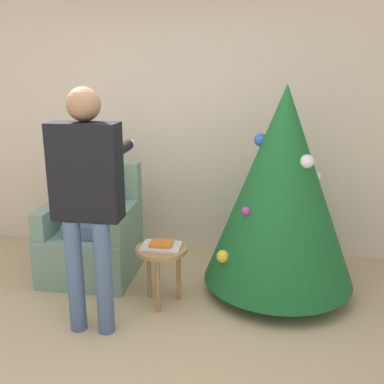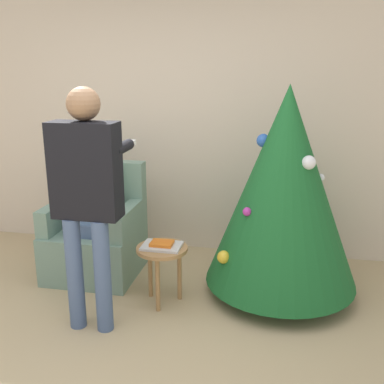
% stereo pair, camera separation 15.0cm
% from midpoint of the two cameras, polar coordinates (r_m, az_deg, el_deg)
% --- Properties ---
extents(ground_plane, '(14.00, 14.00, 0.00)m').
position_cam_midpoint_polar(ground_plane, '(3.06, -10.92, -22.35)').
color(ground_plane, tan).
extents(wall_back, '(8.00, 0.06, 2.70)m').
position_cam_midpoint_polar(wall_back, '(4.58, -1.22, 9.18)').
color(wall_back, beige).
rests_on(wall_back, ground_plane).
extents(christmas_tree, '(1.25, 1.25, 1.75)m').
position_cam_midpoint_polar(christmas_tree, '(3.70, 12.79, 0.55)').
color(christmas_tree, brown).
rests_on(christmas_tree, ground_plane).
extents(armchair, '(0.79, 0.74, 1.01)m').
position_cam_midpoint_polar(armchair, '(4.26, -10.99, -5.57)').
color(armchair, gray).
rests_on(armchair, ground_plane).
extents(person_seated, '(0.36, 0.46, 1.26)m').
position_cam_midpoint_polar(person_seated, '(4.12, -11.41, -1.24)').
color(person_seated, '#475B84').
rests_on(person_seated, ground_plane).
extents(person_standing, '(0.48, 0.57, 1.75)m').
position_cam_midpoint_polar(person_standing, '(3.17, -11.94, 0.53)').
color(person_standing, '#475B84').
rests_on(person_standing, ground_plane).
extents(side_stool, '(0.41, 0.41, 0.48)m').
position_cam_midpoint_polar(side_stool, '(3.63, -2.63, -8.14)').
color(side_stool, '#A37547').
rests_on(side_stool, ground_plane).
extents(laptop, '(0.31, 0.23, 0.02)m').
position_cam_midpoint_polar(laptop, '(3.59, -2.64, -6.86)').
color(laptop, silver).
rests_on(laptop, side_stool).
extents(book, '(0.18, 0.14, 0.02)m').
position_cam_midpoint_polar(book, '(3.59, -2.65, -6.54)').
color(book, orange).
rests_on(book, laptop).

